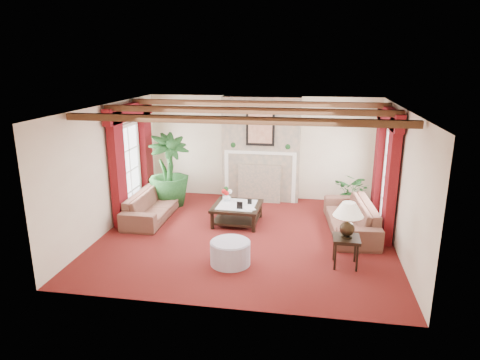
% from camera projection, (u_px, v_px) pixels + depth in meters
% --- Properties ---
extents(floor, '(6.00, 6.00, 0.00)m').
position_uv_depth(floor, '(246.00, 236.00, 9.04)').
color(floor, '#500E0F').
rests_on(floor, ground).
extents(ceiling, '(6.00, 6.00, 0.00)m').
position_uv_depth(ceiling, '(246.00, 107.00, 8.30)').
color(ceiling, white).
rests_on(ceiling, floor).
extents(back_wall, '(6.00, 0.02, 2.70)m').
position_uv_depth(back_wall, '(262.00, 148.00, 11.28)').
color(back_wall, beige).
rests_on(back_wall, ground).
extents(left_wall, '(0.02, 5.50, 2.70)m').
position_uv_depth(left_wall, '(108.00, 168.00, 9.15)').
color(left_wall, beige).
rests_on(left_wall, ground).
extents(right_wall, '(0.02, 5.50, 2.70)m').
position_uv_depth(right_wall, '(401.00, 181.00, 8.19)').
color(right_wall, beige).
rests_on(right_wall, ground).
extents(ceiling_beams, '(6.00, 3.00, 0.12)m').
position_uv_depth(ceiling_beams, '(246.00, 111.00, 8.32)').
color(ceiling_beams, '#3B2112').
rests_on(ceiling_beams, ceiling).
extents(fireplace, '(2.00, 0.52, 2.70)m').
position_uv_depth(fireplace, '(262.00, 97.00, 10.72)').
color(fireplace, '#9E8266').
rests_on(fireplace, ground).
extents(french_door_left, '(0.10, 1.10, 2.16)m').
position_uv_depth(french_door_left, '(126.00, 125.00, 9.88)').
color(french_door_left, white).
rests_on(french_door_left, ground).
extents(french_door_right, '(0.10, 1.10, 2.16)m').
position_uv_depth(french_door_right, '(394.00, 132.00, 8.93)').
color(french_door_right, white).
rests_on(french_door_right, ground).
extents(curtains_left, '(0.20, 2.40, 2.55)m').
position_uv_depth(curtains_left, '(129.00, 107.00, 9.75)').
color(curtains_left, '#560B13').
rests_on(curtains_left, ground).
extents(curtains_right, '(0.20, 2.40, 2.55)m').
position_uv_depth(curtains_right, '(390.00, 112.00, 8.84)').
color(curtains_right, '#560B13').
rests_on(curtains_right, ground).
extents(sofa_left, '(2.09, 0.62, 0.81)m').
position_uv_depth(sofa_left, '(152.00, 201.00, 9.98)').
color(sofa_left, '#360E1D').
rests_on(sofa_left, ground).
extents(sofa_right, '(2.38, 1.07, 0.88)m').
position_uv_depth(sofa_right, '(351.00, 212.00, 9.17)').
color(sofa_right, '#360E1D').
rests_on(sofa_right, ground).
extents(potted_palm, '(2.82, 2.83, 1.02)m').
position_uv_depth(potted_palm, '(170.00, 186.00, 10.85)').
color(potted_palm, black).
rests_on(potted_palm, ground).
extents(small_plant, '(1.81, 1.82, 0.78)m').
position_uv_depth(small_plant, '(354.00, 197.00, 10.32)').
color(small_plant, black).
rests_on(small_plant, ground).
extents(coffee_table, '(1.09, 1.09, 0.43)m').
position_uv_depth(coffee_table, '(237.00, 214.00, 9.71)').
color(coffee_table, black).
rests_on(coffee_table, ground).
extents(side_table, '(0.56, 0.56, 0.55)m').
position_uv_depth(side_table, '(345.00, 252.00, 7.67)').
color(side_table, black).
rests_on(side_table, ground).
extents(ottoman, '(0.73, 0.73, 0.43)m').
position_uv_depth(ottoman, '(230.00, 253.00, 7.76)').
color(ottoman, '#8E8DA0').
rests_on(ottoman, ground).
extents(table_lamp, '(0.53, 0.53, 0.67)m').
position_uv_depth(table_lamp, '(348.00, 219.00, 7.50)').
color(table_lamp, black).
rests_on(table_lamp, side_table).
extents(flower_vase, '(0.28, 0.28, 0.19)m').
position_uv_depth(flower_vase, '(227.00, 197.00, 9.90)').
color(flower_vase, silver).
rests_on(flower_vase, coffee_table).
extents(book, '(0.24, 0.21, 0.29)m').
position_uv_depth(book, '(245.00, 203.00, 9.30)').
color(book, black).
rests_on(book, coffee_table).
extents(photo_frame_a, '(0.13, 0.03, 0.17)m').
position_uv_depth(photo_frame_a, '(240.00, 206.00, 9.35)').
color(photo_frame_a, black).
rests_on(photo_frame_a, coffee_table).
extents(photo_frame_b, '(0.10, 0.03, 0.13)m').
position_uv_depth(photo_frame_b, '(250.00, 202.00, 9.66)').
color(photo_frame_b, black).
rests_on(photo_frame_b, coffee_table).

